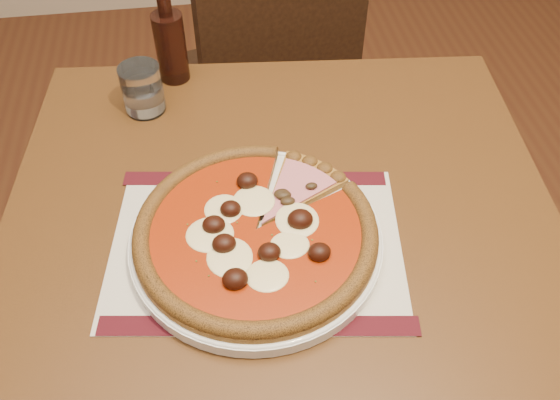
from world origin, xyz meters
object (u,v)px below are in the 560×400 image
object	(u,v)px
chair_far	(268,77)
pizza	(256,231)
table	(282,267)
water_glass	(142,89)
bottle	(170,44)
plate	(256,240)

from	to	relation	value
chair_far	pizza	distance (m)	0.81
table	water_glass	distance (m)	0.38
pizza	water_glass	world-z (taller)	water_glass
bottle	pizza	bearing A→B (deg)	-76.23
table	bottle	xyz separation A→B (m)	(-0.14, 0.38, 0.17)
water_glass	bottle	bearing A→B (deg)	58.36
pizza	water_glass	bearing A→B (deg)	115.13
water_glass	bottle	world-z (taller)	bottle
table	water_glass	size ratio (longest dim) A/B	10.50
chair_far	plate	distance (m)	0.81
chair_far	water_glass	xyz separation A→B (m)	(-0.26, -0.43, 0.31)
plate	bottle	world-z (taller)	bottle
table	pizza	xyz separation A→B (m)	(-0.04, -0.03, 0.13)
pizza	water_glass	size ratio (longest dim) A/B	3.94
chair_far	bottle	bearing A→B (deg)	42.66
pizza	bottle	size ratio (longest dim) A/B	1.82
bottle	water_glass	bearing A→B (deg)	-121.64
chair_far	pizza	world-z (taller)	chair_far
plate	table	bearing A→B (deg)	38.41
chair_far	plate	xyz separation A→B (m)	(-0.11, -0.75, 0.28)
plate	pizza	bearing A→B (deg)	-130.10
table	water_glass	world-z (taller)	water_glass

